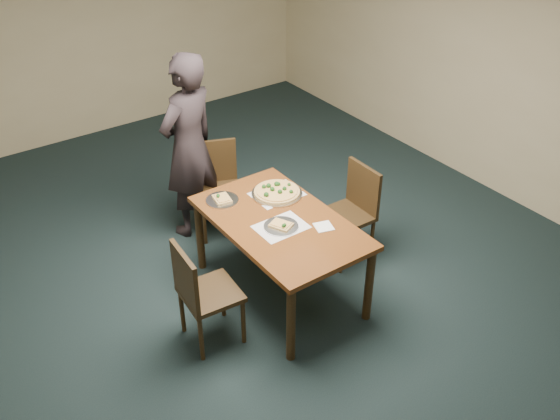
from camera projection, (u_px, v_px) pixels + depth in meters
ground at (275, 298)px, 5.40m from camera, size 8.00×8.00×0.00m
room_shell at (274, 114)px, 4.45m from camera, size 8.00×8.00×8.00m
dining_table at (280, 229)px, 5.12m from camera, size 0.90×1.50×0.75m
chair_far at (217, 182)px, 6.03m from camera, size 0.55×0.55×0.91m
chair_left at (201, 290)px, 4.70m from camera, size 0.45×0.45×0.91m
chair_right at (353, 207)px, 5.66m from camera, size 0.43×0.43×0.91m
diner at (189, 147)px, 5.81m from camera, size 0.77×0.62×1.82m
placemat_main at (277, 194)px, 5.41m from camera, size 0.42×0.32×0.00m
placemat_near at (281, 227)px, 4.99m from camera, size 0.40×0.30×0.00m
pizza_pan at (277, 192)px, 5.40m from camera, size 0.44×0.44×0.08m
slice_plate_near at (281, 226)px, 4.98m from camera, size 0.28×0.28×0.06m
slice_plate_far at (222, 199)px, 5.32m from camera, size 0.28×0.28×0.06m
napkin at (324, 227)px, 4.99m from camera, size 0.17×0.17×0.01m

